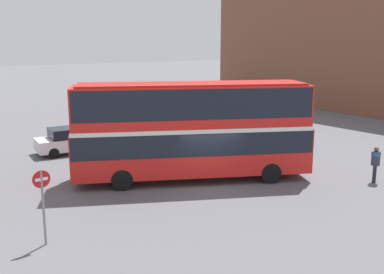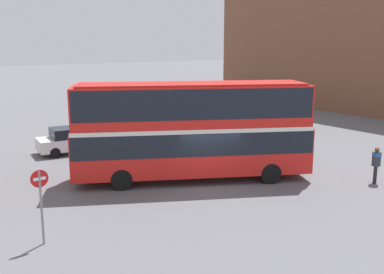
% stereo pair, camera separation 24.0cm
% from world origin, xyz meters
% --- Properties ---
extents(ground_plane, '(240.00, 240.00, 0.00)m').
position_xyz_m(ground_plane, '(0.00, 0.00, 0.00)').
color(ground_plane, '#5B5B60').
extents(building_row_right, '(8.61, 30.36, 15.06)m').
position_xyz_m(building_row_right, '(28.16, 12.23, 7.54)').
color(building_row_right, brown).
rests_on(building_row_right, ground_plane).
extents(double_decker_bus, '(11.24, 7.59, 4.75)m').
position_xyz_m(double_decker_bus, '(0.06, 1.13, 2.71)').
color(double_decker_bus, red).
rests_on(double_decker_bus, ground_plane).
extents(pedestrian_foreground, '(0.60, 0.60, 1.76)m').
position_xyz_m(pedestrian_foreground, '(6.83, -4.50, 1.07)').
color(pedestrian_foreground, '#232328').
rests_on(pedestrian_foreground, ground_plane).
extents(parked_car_kerb_near, '(4.33, 2.35, 1.57)m').
position_xyz_m(parked_car_kerb_near, '(-2.59, 9.94, 0.78)').
color(parked_car_kerb_near, silver).
rests_on(parked_car_kerb_near, ground_plane).
extents(parked_car_kerb_far, '(4.34, 2.57, 1.46)m').
position_xyz_m(parked_car_kerb_far, '(6.50, 8.70, 0.74)').
color(parked_car_kerb_far, black).
rests_on(parked_car_kerb_far, ground_plane).
extents(no_entry_sign, '(0.59, 0.08, 2.57)m').
position_xyz_m(no_entry_sign, '(-8.23, -1.78, 1.70)').
color(no_entry_sign, gray).
rests_on(no_entry_sign, ground_plane).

